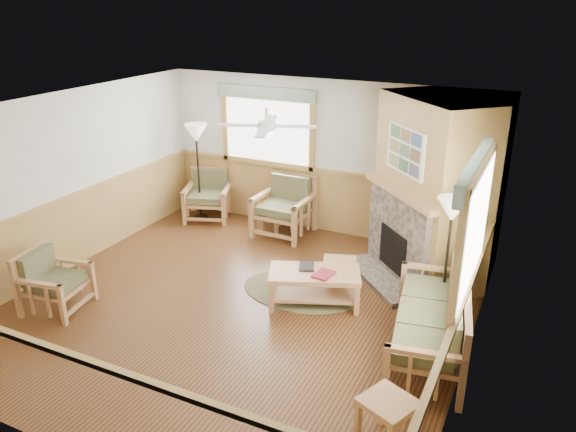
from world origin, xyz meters
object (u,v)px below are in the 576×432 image
at_px(end_table_chairs, 277,218).
at_px(end_table_sofa, 387,423).
at_px(sofa, 429,317).
at_px(armchair_back_right, 284,207).
at_px(armchair_back_left, 208,196).
at_px(floor_lamp_left, 198,172).
at_px(armchair_left, 55,281).
at_px(footstool, 339,274).
at_px(floor_lamp_right, 447,260).
at_px(coffee_table, 314,288).

bearing_deg(end_table_chairs, end_table_sofa, -51.93).
relative_size(sofa, armchair_back_right, 2.00).
relative_size(armchair_back_left, floor_lamp_left, 0.50).
bearing_deg(sofa, armchair_back_right, -137.88).
distance_m(armchair_back_right, end_table_chairs, 0.29).
distance_m(armchair_back_left, armchair_left, 3.68).
distance_m(sofa, end_table_sofa, 1.70).
xyz_separation_m(armchair_left, footstool, (3.23, 2.23, -0.21)).
xyz_separation_m(armchair_back_left, floor_lamp_right, (4.72, -1.65, 0.39)).
relative_size(end_table_sofa, floor_lamp_left, 0.28).
relative_size(sofa, end_table_sofa, 3.94).
xyz_separation_m(end_table_chairs, floor_lamp_right, (3.26, -1.65, 0.58)).
relative_size(footstool, floor_lamp_left, 0.26).
bearing_deg(armchair_back_right, armchair_back_left, 179.21).
bearing_deg(floor_lamp_right, coffee_table, -166.45).
distance_m(footstool, floor_lamp_right, 1.65).
distance_m(end_table_chairs, end_table_sofa, 5.29).
bearing_deg(sofa, floor_lamp_right, 170.15).
bearing_deg(floor_lamp_left, floor_lamp_right, -18.12).
relative_size(armchair_left, footstool, 1.75).
bearing_deg(footstool, coffee_table, -103.28).
distance_m(armchair_left, end_table_sofa, 4.77).
xyz_separation_m(sofa, floor_lamp_right, (0.00, 0.83, 0.38)).
distance_m(sofa, footstool, 1.85).
xyz_separation_m(armchair_left, end_table_sofa, (4.74, -0.48, -0.16)).
xyz_separation_m(sofa, armchair_back_left, (-4.72, 2.48, -0.01)).
relative_size(end_table_sofa, footstool, 1.09).
bearing_deg(sofa, armchair_back_left, -127.54).
distance_m(sofa, floor_lamp_right, 0.91).
xyz_separation_m(end_table_sofa, footstool, (-1.51, 2.71, -0.05)).
distance_m(armchair_back_left, floor_lamp_left, 0.49).
relative_size(armchair_back_left, end_table_chairs, 1.71).
xyz_separation_m(armchair_back_right, end_table_sofa, (3.11, -4.12, -0.25)).
bearing_deg(sofa, floor_lamp_left, -126.31).
relative_size(armchair_back_right, footstool, 2.15).
bearing_deg(end_table_sofa, floor_lamp_left, 139.87).
bearing_deg(sofa, coffee_table, -114.53).
bearing_deg(armchair_back_right, armchair_left, -113.33).
distance_m(coffee_table, end_table_sofa, 2.68).
bearing_deg(coffee_table, armchair_left, -174.61).
xyz_separation_m(armchair_back_left, armchair_back_right, (1.61, -0.05, 0.06)).
bearing_deg(footstool, end_table_sofa, -60.79).
height_order(armchair_left, end_table_chairs, armchair_left).
relative_size(coffee_table, footstool, 2.59).
xyz_separation_m(end_table_sofa, floor_lamp_right, (0.00, 2.51, 0.59)).
relative_size(armchair_back_right, floor_lamp_right, 0.60).
xyz_separation_m(coffee_table, floor_lamp_left, (-3.22, 1.99, 0.67)).
distance_m(armchair_back_right, floor_lamp_right, 3.52).
height_order(armchair_back_left, footstool, armchair_back_left).
height_order(armchair_back_left, armchair_back_right, armchair_back_right).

